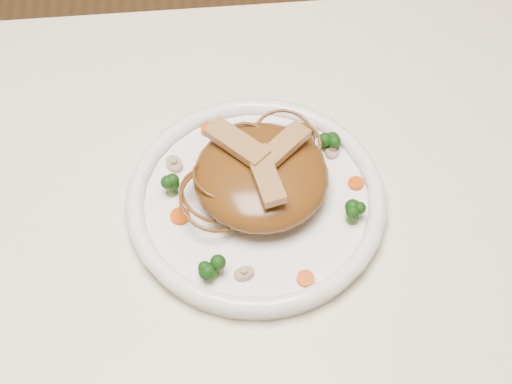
{
  "coord_description": "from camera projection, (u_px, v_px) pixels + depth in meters",
  "views": [
    {
      "loc": [
        0.05,
        -0.4,
        1.44
      ],
      "look_at": [
        0.09,
        0.06,
        0.78
      ],
      "focal_mm": 52.66,
      "sensor_mm": 36.0,
      "label": 1
    }
  ],
  "objects": [
    {
      "name": "mushroom_3",
      "position": [
        310.0,
        131.0,
        0.87
      ],
      "size": [
        0.03,
        0.03,
        0.01
      ],
      "primitive_type": "cylinder",
      "rotation": [
        0.0,
        0.0,
        1.87
      ],
      "color": "tan",
      "rests_on": "plate"
    },
    {
      "name": "chicken_a",
      "position": [
        282.0,
        147.0,
        0.78
      ],
      "size": [
        0.07,
        0.07,
        0.01
      ],
      "primitive_type": "cube",
      "rotation": [
        0.0,
        0.0,
        0.76
      ],
      "color": "tan",
      "rests_on": "noodle_mound"
    },
    {
      "name": "carrot_1",
      "position": [
        180.0,
        216.0,
        0.8
      ],
      "size": [
        0.03,
        0.03,
        0.0
      ],
      "primitive_type": "cylinder",
      "rotation": [
        0.0,
        0.0,
        -0.26
      ],
      "color": "#E44F08",
      "rests_on": "plate"
    },
    {
      "name": "broccoli_1",
      "position": [
        171.0,
        183.0,
        0.81
      ],
      "size": [
        0.04,
        0.04,
        0.03
      ],
      "primitive_type": null,
      "rotation": [
        0.0,
        0.0,
        -0.43
      ],
      "color": "#10430D",
      "rests_on": "plate"
    },
    {
      "name": "table",
      "position": [
        180.0,
        308.0,
        0.87
      ],
      "size": [
        1.2,
        0.8,
        0.75
      ],
      "color": "beige",
      "rests_on": "ground"
    },
    {
      "name": "broccoli_3",
      "position": [
        353.0,
        212.0,
        0.79
      ],
      "size": [
        0.03,
        0.03,
        0.03
      ],
      "primitive_type": null,
      "rotation": [
        0.0,
        0.0,
        -0.37
      ],
      "color": "#10430D",
      "rests_on": "plate"
    },
    {
      "name": "mushroom_0",
      "position": [
        244.0,
        274.0,
        0.76
      ],
      "size": [
        0.03,
        0.03,
        0.01
      ],
      "primitive_type": "cylinder",
      "rotation": [
        0.0,
        0.0,
        0.26
      ],
      "color": "tan",
      "rests_on": "plate"
    },
    {
      "name": "chicken_c",
      "position": [
        265.0,
        175.0,
        0.76
      ],
      "size": [
        0.04,
        0.08,
        0.01
      ],
      "primitive_type": "cube",
      "rotation": [
        0.0,
        0.0,
        4.91
      ],
      "color": "tan",
      "rests_on": "noodle_mound"
    },
    {
      "name": "carrot_4",
      "position": [
        305.0,
        279.0,
        0.76
      ],
      "size": [
        0.02,
        0.02,
        0.0
      ],
      "primitive_type": "cylinder",
      "rotation": [
        0.0,
        0.0,
        0.04
      ],
      "color": "#E44F08",
      "rests_on": "plate"
    },
    {
      "name": "broccoli_0",
      "position": [
        329.0,
        141.0,
        0.85
      ],
      "size": [
        0.03,
        0.03,
        0.03
      ],
      "primitive_type": null,
      "rotation": [
        0.0,
        0.0,
        -0.03
      ],
      "color": "#10430D",
      "rests_on": "plate"
    },
    {
      "name": "chicken_b",
      "position": [
        237.0,
        143.0,
        0.79
      ],
      "size": [
        0.07,
        0.07,
        0.01
      ],
      "primitive_type": "cube",
      "rotation": [
        0.0,
        0.0,
        2.29
      ],
      "color": "tan",
      "rests_on": "noodle_mound"
    },
    {
      "name": "plate",
      "position": [
        256.0,
        204.0,
        0.82
      ],
      "size": [
        0.36,
        0.36,
        0.02
      ],
      "primitive_type": "cylinder",
      "rotation": [
        0.0,
        0.0,
        0.36
      ],
      "color": "white",
      "rests_on": "table"
    },
    {
      "name": "carrot_2",
      "position": [
        356.0,
        183.0,
        0.83
      ],
      "size": [
        0.02,
        0.02,
        0.0
      ],
      "primitive_type": "cylinder",
      "rotation": [
        0.0,
        0.0,
        -0.2
      ],
      "color": "#E44F08",
      "rests_on": "plate"
    },
    {
      "name": "noodle_mound",
      "position": [
        261.0,
        176.0,
        0.8
      ],
      "size": [
        0.17,
        0.17,
        0.05
      ],
      "primitive_type": "ellipsoid",
      "rotation": [
        0.0,
        0.0,
        0.17
      ],
      "color": "#5C3211",
      "rests_on": "plate"
    },
    {
      "name": "broccoli_2",
      "position": [
        212.0,
        266.0,
        0.75
      ],
      "size": [
        0.03,
        0.03,
        0.03
      ],
      "primitive_type": null,
      "rotation": [
        0.0,
        0.0,
        0.21
      ],
      "color": "#10430D",
      "rests_on": "plate"
    },
    {
      "name": "mushroom_2",
      "position": [
        174.0,
        164.0,
        0.84
      ],
      "size": [
        0.03,
        0.03,
        0.01
      ],
      "primitive_type": "cylinder",
      "rotation": [
        0.0,
        0.0,
        -1.09
      ],
      "color": "tan",
      "rests_on": "plate"
    },
    {
      "name": "carrot_0",
      "position": [
        298.0,
        140.0,
        0.86
      ],
      "size": [
        0.02,
        0.02,
        0.0
      ],
      "primitive_type": "cylinder",
      "rotation": [
        0.0,
        0.0,
        -0.27
      ],
      "color": "#E44F08",
      "rests_on": "plate"
    },
    {
      "name": "mushroom_1",
      "position": [
        332.0,
        151.0,
        0.85
      ],
      "size": [
        0.03,
        0.03,
        0.01
      ],
      "primitive_type": "cylinder",
      "rotation": [
        0.0,
        0.0,
        1.14
      ],
      "color": "tan",
      "rests_on": "plate"
    },
    {
      "name": "carrot_3",
      "position": [
        209.0,
        130.0,
        0.87
      ],
      "size": [
        0.02,
        0.02,
        0.0
      ],
      "primitive_type": "cylinder",
      "rotation": [
        0.0,
        0.0,
        0.11
      ],
      "color": "#E44F08",
      "rests_on": "plate"
    }
  ]
}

